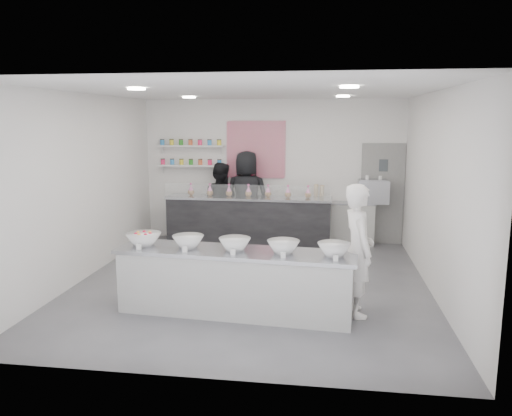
% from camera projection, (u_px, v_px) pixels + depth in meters
% --- Properties ---
extents(floor, '(6.00, 6.00, 0.00)m').
position_uv_depth(floor, '(252.00, 283.00, 7.96)').
color(floor, '#515156').
rests_on(floor, ground).
extents(ceiling, '(6.00, 6.00, 0.00)m').
position_uv_depth(ceiling, '(251.00, 91.00, 7.43)').
color(ceiling, white).
rests_on(ceiling, floor).
extents(back_wall, '(5.50, 0.00, 5.50)m').
position_uv_depth(back_wall, '(272.00, 171.00, 10.62)').
color(back_wall, white).
rests_on(back_wall, floor).
extents(left_wall, '(0.00, 6.00, 6.00)m').
position_uv_depth(left_wall, '(84.00, 187.00, 8.07)').
color(left_wall, white).
rests_on(left_wall, floor).
extents(right_wall, '(0.00, 6.00, 6.00)m').
position_uv_depth(right_wall, '(436.00, 194.00, 7.31)').
color(right_wall, white).
rests_on(right_wall, floor).
extents(back_door, '(0.88, 0.04, 2.10)m').
position_uv_depth(back_door, '(382.00, 194.00, 10.35)').
color(back_door, gray).
rests_on(back_door, floor).
extents(pattern_panel, '(1.25, 0.03, 1.20)m').
position_uv_depth(pattern_panel, '(256.00, 150.00, 10.56)').
color(pattern_panel, '#B70335').
rests_on(pattern_panel, back_wall).
extents(jar_shelf_lower, '(1.45, 0.22, 0.04)m').
position_uv_depth(jar_shelf_lower, '(191.00, 166.00, 10.74)').
color(jar_shelf_lower, silver).
rests_on(jar_shelf_lower, back_wall).
extents(jar_shelf_upper, '(1.45, 0.22, 0.04)m').
position_uv_depth(jar_shelf_upper, '(191.00, 146.00, 10.67)').
color(jar_shelf_upper, silver).
rests_on(jar_shelf_upper, back_wall).
extents(preserve_jars, '(1.45, 0.10, 0.56)m').
position_uv_depth(preserve_jars, '(191.00, 153.00, 10.68)').
color(preserve_jars, '#FF2A64').
rests_on(preserve_jars, jar_shelf_lower).
extents(downlight_0, '(0.24, 0.24, 0.02)m').
position_uv_depth(downlight_0, '(136.00, 89.00, 6.65)').
color(downlight_0, white).
rests_on(downlight_0, ceiling).
extents(downlight_1, '(0.24, 0.24, 0.02)m').
position_uv_depth(downlight_1, '(349.00, 87.00, 6.27)').
color(downlight_1, white).
rests_on(downlight_1, ceiling).
extents(downlight_2, '(0.24, 0.24, 0.02)m').
position_uv_depth(downlight_2, '(189.00, 97.00, 9.19)').
color(downlight_2, white).
rests_on(downlight_2, ceiling).
extents(downlight_3, '(0.24, 0.24, 0.02)m').
position_uv_depth(downlight_3, '(343.00, 96.00, 8.80)').
color(downlight_3, white).
rests_on(downlight_3, ceiling).
extents(prep_counter, '(3.24, 0.96, 0.87)m').
position_uv_depth(prep_counter, '(235.00, 282.00, 6.67)').
color(prep_counter, '#B3B3AE').
rests_on(prep_counter, floor).
extents(back_bar, '(3.36, 0.67, 1.04)m').
position_uv_depth(back_bar, '(249.00, 222.00, 10.16)').
color(back_bar, black).
rests_on(back_bar, floor).
extents(sneeze_guard, '(3.30, 0.07, 0.28)m').
position_uv_depth(sneeze_guard, '(246.00, 192.00, 9.76)').
color(sneeze_guard, white).
rests_on(sneeze_guard, back_bar).
extents(espresso_ledge, '(1.20, 0.38, 0.89)m').
position_uv_depth(espresso_ledge, '(345.00, 223.00, 10.37)').
color(espresso_ledge, '#B3B3AE').
rests_on(espresso_ledge, floor).
extents(espresso_machine, '(0.61, 0.42, 0.47)m').
position_uv_depth(espresso_machine, '(373.00, 192.00, 10.18)').
color(espresso_machine, '#93969E').
rests_on(espresso_machine, espresso_ledge).
extents(cup_stacks, '(0.24, 0.24, 0.35)m').
position_uv_depth(cup_stacks, '(319.00, 193.00, 10.34)').
color(cup_stacks, beige).
rests_on(cup_stacks, espresso_ledge).
extents(prep_bowls, '(3.05, 0.75, 0.17)m').
position_uv_depth(prep_bowls, '(235.00, 244.00, 6.58)').
color(prep_bowls, white).
rests_on(prep_bowls, prep_counter).
extents(label_cards, '(2.66, 0.04, 0.07)m').
position_uv_depth(label_cards, '(230.00, 259.00, 6.06)').
color(label_cards, white).
rests_on(label_cards, prep_counter).
extents(cookie_bags, '(2.53, 0.17, 0.25)m').
position_uv_depth(cookie_bags, '(248.00, 191.00, 10.05)').
color(cookie_bags, pink).
rests_on(cookie_bags, back_bar).
extents(woman_prep, '(0.57, 0.73, 1.76)m').
position_uv_depth(woman_prep, '(358.00, 250.00, 6.56)').
color(woman_prep, white).
rests_on(woman_prep, floor).
extents(staff_left, '(0.93, 0.79, 1.70)m').
position_uv_depth(staff_left, '(220.00, 203.00, 10.49)').
color(staff_left, black).
rests_on(staff_left, floor).
extents(staff_right, '(0.96, 0.63, 1.95)m').
position_uv_depth(staff_right, '(247.00, 197.00, 10.39)').
color(staff_right, black).
rests_on(staff_right, floor).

